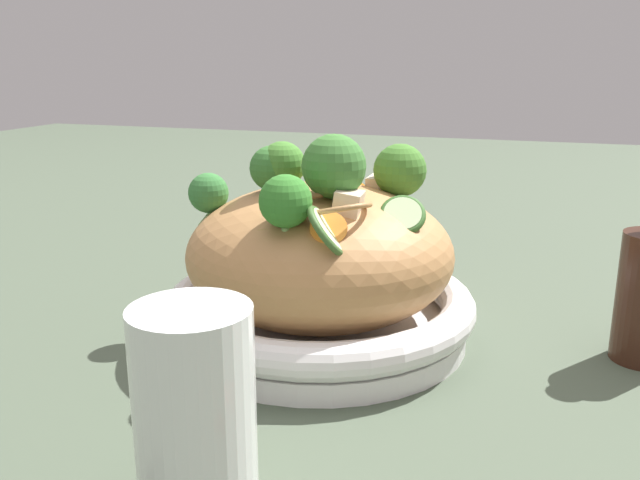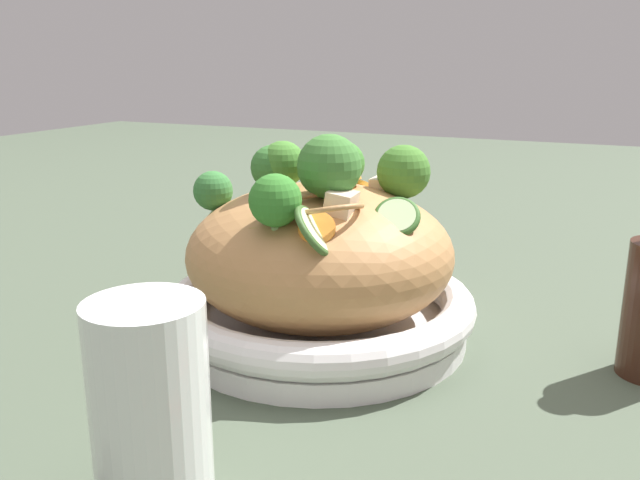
{
  "view_description": "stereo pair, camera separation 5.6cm",
  "coord_description": "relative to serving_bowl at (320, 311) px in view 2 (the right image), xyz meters",
  "views": [
    {
      "loc": [
        -0.17,
        0.51,
        0.24
      ],
      "look_at": [
        0.0,
        0.0,
        0.09
      ],
      "focal_mm": 37.69,
      "sensor_mm": 36.0,
      "label": 1
    },
    {
      "loc": [
        -0.22,
        0.49,
        0.24
      ],
      "look_at": [
        0.0,
        0.0,
        0.09
      ],
      "focal_mm": 37.69,
      "sensor_mm": 36.0,
      "label": 2
    }
  ],
  "objects": [
    {
      "name": "ground_plane",
      "position": [
        0.0,
        0.0,
        -0.02
      ],
      "size": [
        3.0,
        3.0,
        0.0
      ],
      "primitive_type": "plane",
      "color": "#465241"
    },
    {
      "name": "carrot_coins",
      "position": [
        -0.01,
        -0.02,
        0.1
      ],
      "size": [
        0.08,
        0.18,
        0.04
      ],
      "color": "orange",
      "rests_on": "serving_bowl"
    },
    {
      "name": "noodle_heap",
      "position": [
        0.0,
        0.0,
        0.05
      ],
      "size": [
        0.22,
        0.22,
        0.12
      ],
      "color": "#B47E4B",
      "rests_on": "serving_bowl"
    },
    {
      "name": "drinking_glass",
      "position": [
        -0.02,
        0.25,
        0.04
      ],
      "size": [
        0.06,
        0.06,
        0.12
      ],
      "color": "silver",
      "rests_on": "ground_plane"
    },
    {
      "name": "serving_bowl",
      "position": [
        0.0,
        0.0,
        0.0
      ],
      "size": [
        0.26,
        0.26,
        0.05
      ],
      "color": "white",
      "rests_on": "ground_plane"
    },
    {
      "name": "zucchini_slices",
      "position": [
        -0.05,
        0.05,
        0.09
      ],
      "size": [
        0.08,
        0.1,
        0.04
      ],
      "color": "beige",
      "rests_on": "serving_bowl"
    },
    {
      "name": "chicken_chunks",
      "position": [
        -0.04,
        -0.01,
        0.1
      ],
      "size": [
        0.03,
        0.12,
        0.02
      ],
      "color": "beige",
      "rests_on": "serving_bowl"
    },
    {
      "name": "broccoli_florets",
      "position": [
        0.0,
        0.0,
        0.12
      ],
      "size": [
        0.2,
        0.2,
        0.09
      ],
      "color": "#96B86C",
      "rests_on": "serving_bowl"
    }
  ]
}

